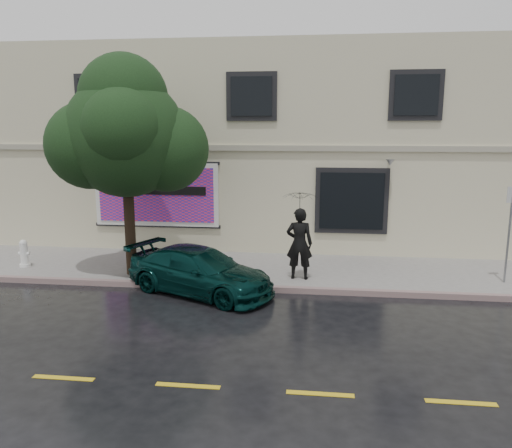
# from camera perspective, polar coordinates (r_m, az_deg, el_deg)

# --- Properties ---
(ground) EXTENTS (90.00, 90.00, 0.00)m
(ground) POSITION_cam_1_polar(r_m,az_deg,el_deg) (11.96, -3.54, -9.87)
(ground) COLOR black
(ground) RESTS_ON ground
(sidewalk) EXTENTS (20.00, 3.50, 0.15)m
(sidewalk) POSITION_cam_1_polar(r_m,az_deg,el_deg) (14.98, -1.31, -5.20)
(sidewalk) COLOR #9B9793
(sidewalk) RESTS_ON ground
(curb) EXTENTS (20.00, 0.18, 0.16)m
(curb) POSITION_cam_1_polar(r_m,az_deg,el_deg) (13.33, -2.38, -7.29)
(curb) COLOR gray
(curb) RESTS_ON ground
(road_marking) EXTENTS (19.00, 0.12, 0.01)m
(road_marking) POSITION_cam_1_polar(r_m,az_deg,el_deg) (8.85, -7.79, -17.84)
(road_marking) COLOR gold
(road_marking) RESTS_ON ground
(building) EXTENTS (20.00, 8.12, 7.00)m
(building) POSITION_cam_1_polar(r_m,az_deg,el_deg) (20.10, 0.99, 8.87)
(building) COLOR beige
(building) RESTS_ON ground
(billboard) EXTENTS (4.30, 0.16, 2.20)m
(billboard) POSITION_cam_1_polar(r_m,az_deg,el_deg) (16.89, -11.36, 3.31)
(billboard) COLOR white
(billboard) RESTS_ON ground
(car) EXTENTS (4.44, 3.32, 1.18)m
(car) POSITION_cam_1_polar(r_m,az_deg,el_deg) (13.06, -6.42, -5.37)
(car) COLOR #072A27
(car) RESTS_ON ground
(pedestrian) EXTENTS (0.74, 0.50, 1.97)m
(pedestrian) POSITION_cam_1_polar(r_m,az_deg,el_deg) (13.64, 4.98, -2.25)
(pedestrian) COLOR black
(pedestrian) RESTS_ON sidewalk
(umbrella) EXTENTS (1.23, 1.23, 0.75)m
(umbrella) POSITION_cam_1_polar(r_m,az_deg,el_deg) (13.40, 5.07, 3.42)
(umbrella) COLOR black
(umbrella) RESTS_ON pedestrian
(street_tree) EXTENTS (3.29, 3.29, 5.50)m
(street_tree) POSITION_cam_1_polar(r_m,az_deg,el_deg) (14.15, -14.70, 9.57)
(street_tree) COLOR black
(street_tree) RESTS_ON sidewalk
(fire_hydrant) EXTENTS (0.34, 0.31, 0.82)m
(fire_hydrant) POSITION_cam_1_polar(r_m,az_deg,el_deg) (16.44, -24.98, -3.07)
(fire_hydrant) COLOR white
(fire_hydrant) RESTS_ON sidewalk
(sign_pole) EXTENTS (0.32, 0.11, 2.63)m
(sign_pole) POSITION_cam_1_polar(r_m,az_deg,el_deg) (14.72, 27.01, -0.09)
(sign_pole) COLOR gray
(sign_pole) RESTS_ON sidewalk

